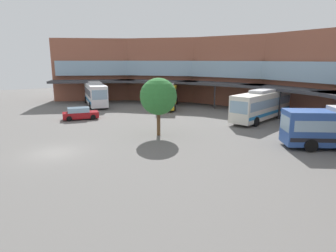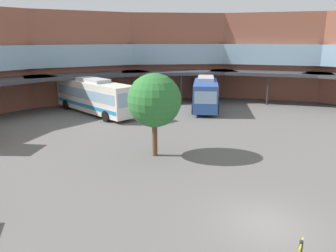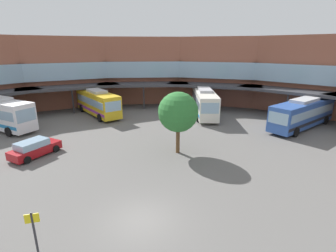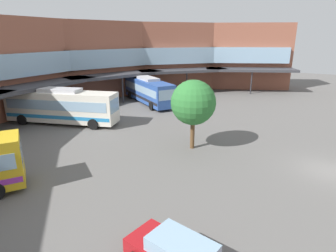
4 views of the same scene
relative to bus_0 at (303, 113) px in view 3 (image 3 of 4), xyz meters
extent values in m
plane|color=#605E5B|center=(-11.92, -22.38, -1.85)|extent=(118.74, 118.74, 0.00)
cube|color=#93543F|center=(1.06, 9.45, 3.75)|extent=(15.82, 11.09, 11.20)
cube|color=#8CADC6|center=(0.83, 8.89, 4.12)|extent=(14.56, 10.75, 2.61)
cube|color=#38383D|center=(-0.83, 4.82, 1.88)|extent=(15.07, 9.23, 0.40)
cylinder|color=#2D2D33|center=(-1.43, 3.34, 0.02)|extent=(0.20, 0.20, 3.73)
cube|color=#93543F|center=(-11.92, 11.99, 3.75)|extent=(14.64, 6.00, 11.20)
cube|color=#8CADC6|center=(-11.92, 11.39, 4.12)|extent=(13.18, 6.24, 2.61)
cube|color=#38383D|center=(-11.92, 6.99, 1.88)|extent=(14.64, 4.00, 0.40)
cylinder|color=#2D2D33|center=(-11.92, 5.39, 0.02)|extent=(0.20, 0.20, 3.73)
cube|color=#93543F|center=(-24.90, 9.45, 3.75)|extent=(15.82, 11.09, 11.20)
cube|color=#8CADC6|center=(-24.67, 8.89, 4.12)|extent=(14.56, 10.75, 2.61)
cube|color=#38383D|center=(-23.01, 4.82, 1.88)|extent=(15.07, 9.23, 0.40)
cylinder|color=#2D2D33|center=(-22.41, 3.34, 0.02)|extent=(0.20, 0.20, 3.73)
cube|color=#93543F|center=(-35.96, 2.19, 3.75)|extent=(14.66, 14.53, 11.20)
cube|color=#8CADC6|center=(-35.54, 1.76, 4.12)|extent=(13.78, 13.68, 2.61)
cube|color=#38383D|center=(-32.46, -1.39, 1.88)|extent=(13.26, 13.10, 0.40)
cylinder|color=#2D2D33|center=(-31.34, -2.53, 0.02)|extent=(0.20, 0.20, 3.73)
cube|color=#2D519E|center=(0.01, 0.01, -0.03)|extent=(8.67, 11.03, 2.94)
cube|color=#8CADC6|center=(0.01, 0.01, 0.32)|extent=(8.32, 10.48, 0.94)
cube|color=black|center=(0.01, 0.01, -0.85)|extent=(8.56, 10.85, 0.35)
cube|color=#8CADC6|center=(-3.23, -4.73, 0.32)|extent=(1.94, 1.38, 1.29)
cube|color=#B2B2B7|center=(0.01, 0.01, 1.62)|extent=(3.85, 4.47, 0.36)
cylinder|color=black|center=(-1.15, -3.97, -1.30)|extent=(0.87, 1.08, 1.10)
cylinder|color=black|center=(-3.28, -2.51, -1.30)|extent=(0.87, 1.08, 1.10)
cylinder|color=black|center=(3.30, 2.54, -1.30)|extent=(0.87, 1.08, 1.10)
cylinder|color=black|center=(1.16, 4.00, -1.30)|extent=(0.87, 1.08, 1.10)
cube|color=gold|center=(-27.32, -2.21, 0.02)|extent=(9.83, 7.96, 3.03)
cube|color=#8CADC6|center=(-27.32, -2.21, 0.38)|extent=(9.36, 7.65, 0.97)
cube|color=purple|center=(-27.32, -2.21, -0.83)|extent=(9.68, 7.87, 0.36)
cube|color=#8CADC6|center=(-23.18, -5.12, 0.38)|extent=(1.39, 1.91, 1.33)
cube|color=#B2B2B7|center=(-27.32, -2.21, 1.71)|extent=(4.04, 3.58, 0.36)
cylinder|color=black|center=(-23.74, -3.17, -1.30)|extent=(1.07, 0.88, 1.10)
cylinder|color=black|center=(-25.21, -5.26, -1.30)|extent=(1.07, 0.88, 1.10)
cylinder|color=black|center=(-29.43, 0.83, -1.30)|extent=(1.07, 0.88, 1.10)
cylinder|color=black|center=(-30.90, -1.26, -1.30)|extent=(1.07, 0.88, 1.10)
cube|color=white|center=(-34.88, -11.60, 0.12)|extent=(10.58, 4.38, 3.24)
cube|color=#267FBF|center=(-34.88, -11.60, -0.79)|extent=(10.38, 4.37, 0.39)
cube|color=#8CADC6|center=(-29.88, -12.52, 0.51)|extent=(0.53, 2.23, 1.42)
cylinder|color=black|center=(-31.21, -10.97, -1.30)|extent=(1.14, 0.49, 1.10)
cylinder|color=black|center=(-31.68, -13.49, -1.30)|extent=(1.14, 0.49, 1.10)
cube|color=silver|center=(-12.65, 2.98, 0.07)|extent=(5.87, 12.24, 3.14)
cube|color=#8CADC6|center=(-12.65, 2.98, 0.45)|extent=(5.71, 11.56, 1.01)
cube|color=#267FBF|center=(-12.65, 2.98, -0.81)|extent=(5.82, 12.02, 0.38)
cube|color=#8CADC6|center=(-10.95, -2.73, 0.45)|extent=(2.18, 0.75, 1.38)
cube|color=#B2B2B7|center=(-12.65, 2.98, 1.82)|extent=(2.94, 4.65, 0.36)
cylinder|color=black|center=(-10.26, -0.57, -1.30)|extent=(0.60, 1.14, 1.10)
cylinder|color=black|center=(-12.70, -1.30, -1.30)|extent=(0.60, 1.14, 1.10)
cylinder|color=black|center=(-12.60, 7.26, -1.30)|extent=(0.60, 1.14, 1.10)
cylinder|color=black|center=(-15.03, 6.53, -1.30)|extent=(0.60, 1.14, 1.10)
cube|color=#A51419|center=(-24.81, -16.76, -1.29)|extent=(2.62, 4.67, 0.75)
cube|color=#8CADC6|center=(-24.86, -17.01, -0.62)|extent=(2.07, 2.90, 0.60)
cylinder|color=black|center=(-25.41, -15.16, -1.52)|extent=(0.34, 0.69, 0.66)
cylinder|color=black|center=(-23.64, -15.51, -1.52)|extent=(0.34, 0.69, 0.66)
cylinder|color=black|center=(-25.98, -18.01, -1.52)|extent=(0.34, 0.69, 0.66)
cylinder|color=black|center=(-24.21, -18.36, -1.52)|extent=(0.34, 0.69, 0.66)
cylinder|color=brown|center=(-12.52, -12.14, -0.37)|extent=(0.36, 0.36, 2.95)
sphere|color=#2D7233|center=(-12.52, -12.14, 2.11)|extent=(3.68, 3.68, 3.68)
cylinder|color=#2D2D33|center=(-15.11, -26.65, -0.44)|extent=(0.10, 0.10, 2.81)
cube|color=yellow|center=(-15.11, -26.65, 0.66)|extent=(0.53, 0.35, 0.44)
camera|label=1|loc=(12.87, -26.26, 5.74)|focal=31.47mm
camera|label=2|loc=(-21.78, -31.61, 6.20)|focal=34.53mm
camera|label=3|loc=(-6.68, -33.78, 7.77)|focal=27.23mm
camera|label=4|loc=(-32.99, -20.72, 7.25)|focal=29.90mm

